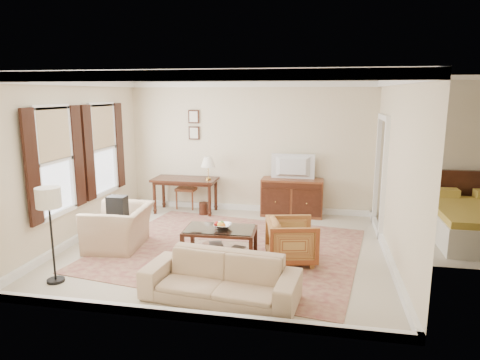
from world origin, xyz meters
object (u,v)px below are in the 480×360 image
(writing_desk, at_px, (185,183))
(sofa, at_px, (221,271))
(striped_armchair, at_px, (292,239))
(sideboard, at_px, (292,197))
(coffee_table, at_px, (220,235))
(club_armchair, at_px, (119,220))
(tv, at_px, (293,159))

(writing_desk, relative_size, sofa, 0.70)
(striped_armchair, bearing_deg, writing_desk, 33.16)
(writing_desk, xyz_separation_m, sofa, (1.75, -3.92, -0.27))
(writing_desk, xyz_separation_m, striped_armchair, (2.56, -2.48, -0.28))
(writing_desk, xyz_separation_m, sideboard, (2.37, 0.17, -0.26))
(sideboard, bearing_deg, sofa, -98.67)
(coffee_table, xyz_separation_m, sofa, (0.35, -1.44, 0.02))
(club_armchair, bearing_deg, writing_desk, 164.80)
(sideboard, height_order, sofa, sideboard)
(coffee_table, relative_size, club_armchair, 1.06)
(writing_desk, distance_m, tv, 2.45)
(tv, bearing_deg, coffee_table, 69.61)
(tv, distance_m, coffee_table, 2.94)
(coffee_table, distance_m, sofa, 1.48)
(writing_desk, bearing_deg, sideboard, 4.09)
(sideboard, relative_size, sofa, 0.66)
(club_armchair, bearing_deg, striped_armchair, 83.17)
(club_armchair, xyz_separation_m, sofa, (2.19, -1.55, -0.09))
(club_armchair, bearing_deg, sideboard, 127.37)
(sofa, bearing_deg, club_armchair, 151.45)
(sideboard, distance_m, coffee_table, 2.83)
(writing_desk, bearing_deg, club_armchair, -100.40)
(writing_desk, height_order, coffee_table, writing_desk)
(tv, relative_size, sofa, 0.44)
(coffee_table, bearing_deg, sofa, -76.20)
(tv, distance_m, club_armchair, 3.86)
(writing_desk, distance_m, striped_armchair, 3.58)
(tv, xyz_separation_m, sofa, (-0.62, -4.07, -0.87))
(writing_desk, height_order, tv, tv)
(club_armchair, bearing_deg, sofa, 49.87)
(coffee_table, bearing_deg, tv, 69.61)
(club_armchair, bearing_deg, coffee_table, 81.84)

